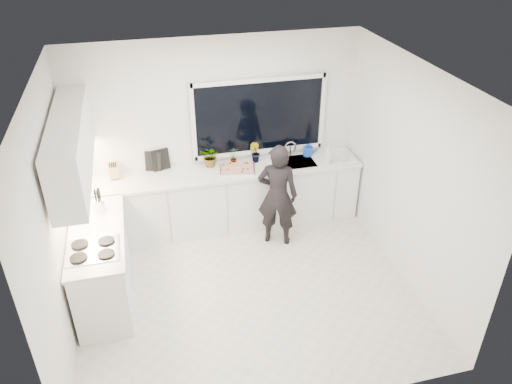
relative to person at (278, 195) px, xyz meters
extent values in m
cube|color=beige|center=(-0.65, -0.90, -0.76)|extent=(4.00, 3.50, 0.02)
cube|color=white|center=(-0.65, 0.86, 0.60)|extent=(4.00, 0.02, 2.70)
cube|color=white|center=(-2.66, -0.90, 0.60)|extent=(0.02, 3.50, 2.70)
cube|color=white|center=(1.36, -0.90, 0.60)|extent=(0.02, 3.50, 2.70)
cube|color=white|center=(-0.65, -0.90, 1.96)|extent=(4.00, 3.50, 0.02)
cube|color=black|center=(-0.05, 0.82, 0.80)|extent=(1.80, 0.02, 1.00)
cube|color=white|center=(-0.65, 0.55, -0.31)|extent=(3.92, 0.58, 0.88)
cube|color=white|center=(-2.32, -0.55, -0.31)|extent=(0.58, 1.60, 0.88)
cube|color=silver|center=(-0.65, 0.54, 0.15)|extent=(3.94, 0.62, 0.04)
cube|color=silver|center=(-2.32, -0.55, 0.15)|extent=(0.62, 1.60, 0.04)
cube|color=white|center=(-2.44, -0.20, 1.10)|extent=(0.34, 2.10, 0.70)
cube|color=silver|center=(0.40, 0.55, 0.12)|extent=(0.58, 0.42, 0.14)
cylinder|color=silver|center=(0.40, 0.75, 0.28)|extent=(0.03, 0.03, 0.22)
cube|color=black|center=(-2.34, -0.90, 0.19)|extent=(0.56, 0.48, 0.03)
imported|color=black|center=(0.00, 0.00, 0.00)|extent=(0.64, 0.54, 1.49)
cube|color=silver|center=(-0.43, 0.52, 0.19)|extent=(0.55, 0.45, 0.03)
cube|color=#C03D19|center=(-0.43, 0.52, 0.21)|extent=(0.50, 0.40, 0.01)
cylinder|color=#1343B9|center=(0.66, 0.71, 0.24)|extent=(0.17, 0.17, 0.13)
cylinder|color=white|center=(-2.50, 0.65, 0.30)|extent=(0.13, 0.13, 0.26)
cube|color=olive|center=(-2.09, 0.69, 0.28)|extent=(0.13, 0.11, 0.22)
cylinder|color=#ADADB1|center=(-2.27, -0.10, 0.25)|extent=(0.15, 0.15, 0.16)
cube|color=black|center=(-1.56, 0.79, 0.31)|extent=(0.22, 0.07, 0.28)
cube|color=black|center=(-1.46, 0.79, 0.32)|extent=(0.25, 0.09, 0.30)
imported|color=#26662D|center=(-0.77, 0.71, 0.33)|extent=(0.36, 0.36, 0.31)
imported|color=#26662D|center=(-0.45, 0.71, 0.31)|extent=(0.15, 0.11, 0.26)
imported|color=#26662D|center=(-0.14, 0.71, 0.31)|extent=(0.19, 0.20, 0.28)
imported|color=#D8BF66|center=(0.85, 0.40, 0.32)|extent=(0.16, 0.16, 0.30)
imported|color=#D8BF66|center=(1.09, 0.40, 0.27)|extent=(0.09, 0.10, 0.19)
camera|label=1|loc=(-1.67, -5.48, 3.48)|focal=35.00mm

